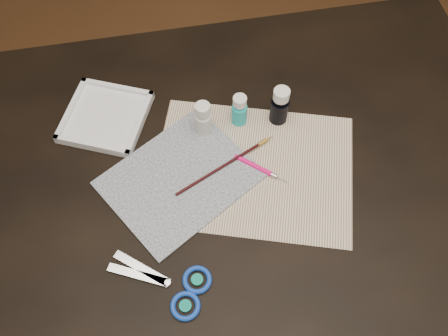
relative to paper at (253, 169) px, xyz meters
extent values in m
cube|color=#422614|center=(-0.07, -0.01, -0.76)|extent=(3.50, 3.50, 0.02)
cube|color=black|center=(-0.07, -0.01, -0.38)|extent=(1.30, 0.90, 0.75)
cube|color=silver|center=(0.00, 0.00, 0.00)|extent=(0.49, 0.42, 0.00)
cube|color=black|center=(-0.16, 0.00, 0.00)|extent=(0.36, 0.35, 0.00)
cylinder|color=silver|center=(-0.09, 0.12, 0.04)|extent=(0.05, 0.05, 0.09)
cylinder|color=#1CB7C1|center=(-0.01, 0.13, 0.04)|extent=(0.04, 0.04, 0.08)
cylinder|color=black|center=(0.08, 0.12, 0.05)|extent=(0.05, 0.05, 0.10)
cube|color=white|center=(-0.30, 0.18, 0.01)|extent=(0.23, 0.23, 0.02)
camera|label=1|loc=(-0.16, -0.50, 0.90)|focal=40.00mm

